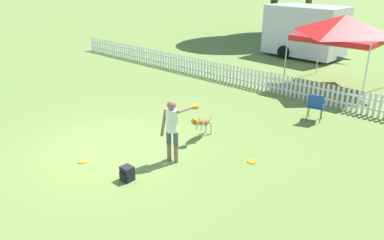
# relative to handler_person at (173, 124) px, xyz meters

# --- Properties ---
(ground_plane) EXTENTS (240.00, 240.00, 0.00)m
(ground_plane) POSITION_rel_handler_person_xyz_m (-1.61, -0.59, -0.99)
(ground_plane) COLOR olive
(handler_person) EXTENTS (0.47, 1.01, 1.59)m
(handler_person) POSITION_rel_handler_person_xyz_m (0.00, 0.00, 0.00)
(handler_person) COLOR #8C664C
(handler_person) RESTS_ON ground_plane
(leaping_dog) EXTENTS (0.41, 1.17, 0.75)m
(leaping_dog) POSITION_rel_handler_person_xyz_m (-0.33, 1.49, -0.51)
(leaping_dog) COLOR olive
(leaping_dog) RESTS_ON ground_plane
(frisbee_near_handler) EXTENTS (0.22, 0.22, 0.02)m
(frisbee_near_handler) POSITION_rel_handler_person_xyz_m (1.49, 1.23, -0.98)
(frisbee_near_handler) COLOR orange
(frisbee_near_handler) RESTS_ON ground_plane
(frisbee_near_dog) EXTENTS (0.22, 0.22, 0.02)m
(frisbee_near_dog) POSITION_rel_handler_person_xyz_m (-1.64, -1.55, -0.98)
(frisbee_near_dog) COLOR orange
(frisbee_near_dog) RESTS_ON ground_plane
(backpack_on_grass) EXTENTS (0.27, 0.27, 0.34)m
(backpack_on_grass) POSITION_rel_handler_person_xyz_m (-0.14, -1.36, -0.83)
(backpack_on_grass) COLOR black
(backpack_on_grass) RESTS_ON ground_plane
(picket_fence) EXTENTS (22.56, 0.04, 0.78)m
(picket_fence) POSITION_rel_handler_person_xyz_m (-1.61, 6.39, -0.60)
(picket_fence) COLOR white
(picket_fence) RESTS_ON ground_plane
(folding_chair_blue_left) EXTENTS (0.58, 0.60, 0.89)m
(folding_chair_blue_left) POSITION_rel_handler_person_xyz_m (1.45, 4.77, -0.46)
(folding_chair_blue_left) COLOR #333338
(folding_chair_blue_left) RESTS_ON ground_plane
(canopy_tent_main) EXTENTS (3.04, 3.04, 2.83)m
(canopy_tent_main) POSITION_rel_handler_person_xyz_m (0.55, 8.63, 1.38)
(canopy_tent_main) COLOR silver
(canopy_tent_main) RESTS_ON ground_plane
(equipment_trailer) EXTENTS (4.73, 2.46, 2.64)m
(equipment_trailer) POSITION_rel_handler_person_xyz_m (-3.02, 12.97, 0.39)
(equipment_trailer) COLOR silver
(equipment_trailer) RESTS_ON ground_plane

